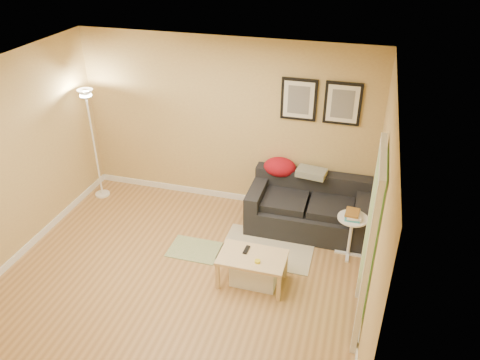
# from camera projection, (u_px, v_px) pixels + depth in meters

# --- Properties ---
(floor) EXTENTS (4.50, 4.50, 0.00)m
(floor) POSITION_uv_depth(u_px,v_px,m) (181.00, 277.00, 5.97)
(floor) COLOR #AF824B
(floor) RESTS_ON ground
(ceiling) EXTENTS (4.50, 4.50, 0.00)m
(ceiling) POSITION_uv_depth(u_px,v_px,m) (164.00, 79.00, 4.68)
(ceiling) COLOR white
(ceiling) RESTS_ON wall_back
(wall_back) EXTENTS (4.50, 0.00, 4.50)m
(wall_back) POSITION_uv_depth(u_px,v_px,m) (226.00, 124.00, 7.00)
(wall_back) COLOR tan
(wall_back) RESTS_ON ground
(wall_front) EXTENTS (4.50, 0.00, 4.50)m
(wall_front) POSITION_uv_depth(u_px,v_px,m) (73.00, 317.00, 3.66)
(wall_front) COLOR tan
(wall_front) RESTS_ON ground
(wall_left) EXTENTS (0.00, 4.00, 4.00)m
(wall_left) POSITION_uv_depth(u_px,v_px,m) (7.00, 165.00, 5.86)
(wall_left) COLOR tan
(wall_left) RESTS_ON ground
(wall_right) EXTENTS (0.00, 4.00, 4.00)m
(wall_right) POSITION_uv_depth(u_px,v_px,m) (377.00, 221.00, 4.79)
(wall_right) COLOR tan
(wall_right) RESTS_ON ground
(baseboard_back) EXTENTS (4.50, 0.02, 0.10)m
(baseboard_back) POSITION_uv_depth(u_px,v_px,m) (227.00, 195.00, 7.61)
(baseboard_back) COLOR white
(baseboard_back) RESTS_ON ground
(baseboard_left) EXTENTS (0.02, 4.00, 0.10)m
(baseboard_left) POSITION_uv_depth(u_px,v_px,m) (30.00, 245.00, 6.48)
(baseboard_left) COLOR white
(baseboard_left) RESTS_ON ground
(baseboard_right) EXTENTS (0.02, 4.00, 0.10)m
(baseboard_right) POSITION_uv_depth(u_px,v_px,m) (360.00, 309.00, 5.42)
(baseboard_right) COLOR white
(baseboard_right) RESTS_ON ground
(sofa) EXTENTS (1.70, 0.90, 0.75)m
(sofa) POSITION_uv_depth(u_px,v_px,m) (308.00, 206.00, 6.74)
(sofa) COLOR black
(sofa) RESTS_ON ground
(red_throw) EXTENTS (0.48, 0.36, 0.28)m
(red_throw) POSITION_uv_depth(u_px,v_px,m) (280.00, 167.00, 6.93)
(red_throw) COLOR #A50F23
(red_throw) RESTS_ON sofa
(plaid_throw) EXTENTS (0.45, 0.32, 0.10)m
(plaid_throw) POSITION_uv_depth(u_px,v_px,m) (311.00, 173.00, 6.76)
(plaid_throw) COLOR tan
(plaid_throw) RESTS_ON sofa
(framed_print_left) EXTENTS (0.50, 0.04, 0.60)m
(framed_print_left) POSITION_uv_depth(u_px,v_px,m) (299.00, 99.00, 6.47)
(framed_print_left) COLOR black
(framed_print_left) RESTS_ON wall_back
(framed_print_right) EXTENTS (0.50, 0.04, 0.60)m
(framed_print_right) POSITION_uv_depth(u_px,v_px,m) (343.00, 104.00, 6.33)
(framed_print_right) COLOR black
(framed_print_right) RESTS_ON wall_back
(area_rug) EXTENTS (1.25, 0.85, 0.01)m
(area_rug) POSITION_uv_depth(u_px,v_px,m) (267.00, 248.00, 6.48)
(area_rug) COLOR beige
(area_rug) RESTS_ON ground
(green_runner) EXTENTS (0.70, 0.50, 0.01)m
(green_runner) POSITION_uv_depth(u_px,v_px,m) (195.00, 250.00, 6.45)
(green_runner) COLOR #668C4C
(green_runner) RESTS_ON ground
(coffee_table) EXTENTS (0.94, 0.73, 0.41)m
(coffee_table) POSITION_uv_depth(u_px,v_px,m) (252.00, 269.00, 5.79)
(coffee_table) COLOR beige
(coffee_table) RESTS_ON ground
(remote_control) EXTENTS (0.06, 0.16, 0.02)m
(remote_control) POSITION_uv_depth(u_px,v_px,m) (246.00, 250.00, 5.78)
(remote_control) COLOR black
(remote_control) RESTS_ON coffee_table
(tape_roll) EXTENTS (0.07, 0.07, 0.03)m
(tape_roll) POSITION_uv_depth(u_px,v_px,m) (257.00, 261.00, 5.58)
(tape_roll) COLOR yellow
(tape_roll) RESTS_ON coffee_table
(storage_bin) EXTENTS (0.58, 0.43, 0.36)m
(storage_bin) POSITION_uv_depth(u_px,v_px,m) (255.00, 269.00, 5.84)
(storage_bin) COLOR white
(storage_bin) RESTS_ON ground
(side_table) EXTENTS (0.40, 0.40, 0.61)m
(side_table) POSITION_uv_depth(u_px,v_px,m) (350.00, 236.00, 6.22)
(side_table) COLOR white
(side_table) RESTS_ON ground
(book_stack) EXTENTS (0.26, 0.30, 0.08)m
(book_stack) POSITION_uv_depth(u_px,v_px,m) (353.00, 214.00, 6.06)
(book_stack) COLOR teal
(book_stack) RESTS_ON side_table
(floor_lamp) EXTENTS (0.24, 0.24, 1.81)m
(floor_lamp) POSITION_uv_depth(u_px,v_px,m) (95.00, 148.00, 7.29)
(floor_lamp) COLOR white
(floor_lamp) RESTS_ON ground
(doorway) EXTENTS (0.12, 1.01, 2.13)m
(doorway) POSITION_uv_depth(u_px,v_px,m) (367.00, 250.00, 4.82)
(doorway) COLOR white
(doorway) RESTS_ON ground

